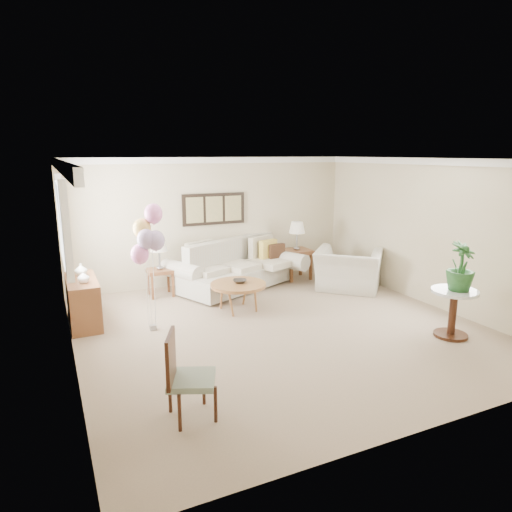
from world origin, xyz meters
The scene contains 18 objects.
ground_plane centered at (0.00, 0.00, 0.00)m, with size 6.00×6.00×0.00m, color tan.
room_shell centered at (-0.11, 0.09, 1.63)m, with size 6.04×6.04×2.60m.
wall_art_triptych centered at (0.00, 2.96, 1.55)m, with size 1.35×0.06×0.65m.
sofa centered at (0.23, 2.33, 0.38)m, with size 2.97×1.85×0.97m.
end_table_left centered at (-1.30, 2.44, 0.44)m, with size 0.48×0.44×0.53m.
end_table_right centered at (1.67, 2.42, 0.54)m, with size 0.59×0.54×0.65m.
lamp_left centered at (-1.30, 2.44, 0.97)m, with size 0.33×0.33×0.59m.
lamp_right centered at (1.67, 2.42, 1.11)m, with size 0.34×0.34×0.61m.
coffee_table centered at (-0.27, 1.04, 0.45)m, with size 0.97×0.97×0.49m.
decor_bowl centered at (-0.23, 1.06, 0.52)m, with size 0.24×0.24×0.06m, color #2A2722.
armchair centered at (2.21, 1.28, 0.41)m, with size 1.25×1.09×0.81m, color #C1B4A2.
side_table centered at (2.17, -1.37, 0.55)m, with size 0.67×0.67×0.72m.
potted_plant centered at (2.20, -1.40, 1.08)m, with size 0.40×0.40×0.72m, color #1F4C1F.
accent_chair centered at (-2.04, -1.80, 0.50)m, with size 0.62×0.61×0.96m.
credenza centered at (-2.76, 1.50, 0.37)m, with size 0.46×1.20×0.74m.
vase_white centered at (-2.74, 1.26, 0.83)m, with size 0.18×0.18×0.19m, color white.
vase_sage centered at (-2.74, 1.72, 0.84)m, with size 0.20×0.20×0.20m, color silver.
balloon_cluster centered at (-1.84, 0.75, 1.49)m, with size 0.51×0.44×1.96m.
Camera 1 is at (-3.17, -5.95, 2.68)m, focal length 32.00 mm.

